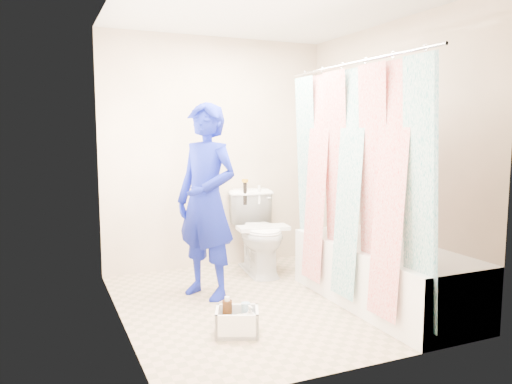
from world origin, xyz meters
name	(u,v)px	position (x,y,z in m)	size (l,w,h in m)	color
floor	(268,302)	(0.00, 0.00, 0.00)	(2.60, 2.60, 0.00)	tan
ceiling	(269,8)	(0.00, 0.00, 2.40)	(2.40, 2.60, 0.02)	silver
wall_back	(216,154)	(0.00, 1.30, 1.20)	(2.40, 0.02, 2.40)	beige
wall_front	(363,172)	(0.00, -1.30, 1.20)	(2.40, 0.02, 2.40)	beige
wall_left	(117,164)	(-1.20, 0.00, 1.20)	(0.02, 2.60, 2.40)	beige
wall_right	(387,157)	(1.20, 0.00, 1.20)	(0.02, 2.60, 2.40)	beige
bathtub	(382,273)	(0.85, -0.43, 0.27)	(0.70, 1.75, 0.50)	white
curtain_rod	(354,63)	(0.52, -0.43, 1.95)	(0.02, 0.02, 1.90)	silver
shower_curtain	(351,184)	(0.52, -0.43, 1.02)	(0.06, 1.75, 1.80)	white
toilet	(259,232)	(0.30, 0.86, 0.41)	(0.46, 0.81, 0.82)	white
tank_lid	(263,228)	(0.28, 0.73, 0.48)	(0.50, 0.22, 0.04)	white
tank_internals	(249,191)	(0.28, 1.08, 0.81)	(0.20, 0.07, 0.27)	black
plumber	(206,201)	(-0.42, 0.36, 0.84)	(0.61, 0.40, 1.68)	#0E2595
cleaning_caddy	(238,323)	(-0.48, -0.53, 0.09)	(0.37, 0.34, 0.23)	white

